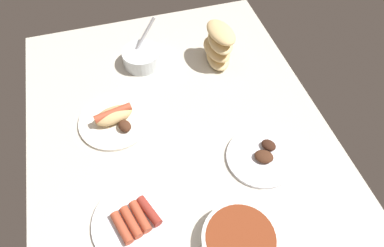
{
  "coord_description": "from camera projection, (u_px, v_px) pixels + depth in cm",
  "views": [
    {
      "loc": [
        -59.69,
        13.62,
        86.93
      ],
      "look_at": [
        1.04,
        -3.97,
        3.0
      ],
      "focal_mm": 32.79,
      "sensor_mm": 36.0,
      "label": 1
    }
  ],
  "objects": [
    {
      "name": "bread_stack",
      "position": [
        219.0,
        45.0,
        1.2
      ],
      "size": [
        15.14,
        10.64,
        14.4
      ],
      "color": "#E5C689",
      "rests_on": "ground_plane"
    },
    {
      "name": "bowl_chili",
      "position": [
        240.0,
        240.0,
        0.85
      ],
      "size": [
        18.78,
        18.78,
        4.39
      ],
      "color": "white",
      "rests_on": "ground_plane"
    },
    {
      "name": "plate_grilled_meat",
      "position": [
        262.0,
        156.0,
        1.01
      ],
      "size": [
        19.94,
        19.94,
        3.12
      ],
      "color": "white",
      "rests_on": "ground_plane"
    },
    {
      "name": "ground_plane",
      "position": [
        181.0,
        138.0,
        1.07
      ],
      "size": [
        120.0,
        90.0,
        3.0
      ],
      "primitive_type": "cube",
      "color": "beige"
    },
    {
      "name": "plate_hotdog_assembled",
      "position": [
        115.0,
        119.0,
        1.08
      ],
      "size": [
        22.43,
        22.43,
        5.61
      ],
      "color": "white",
      "rests_on": "ground_plane"
    },
    {
      "name": "plate_sausages",
      "position": [
        136.0,
        221.0,
        0.89
      ],
      "size": [
        22.75,
        22.75,
        3.37
      ],
      "color": "white",
      "rests_on": "ground_plane"
    },
    {
      "name": "bowl_coleslaw",
      "position": [
        142.0,
        57.0,
        1.23
      ],
      "size": [
        13.17,
        13.64,
        14.83
      ],
      "color": "silver",
      "rests_on": "ground_plane"
    }
  ]
}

